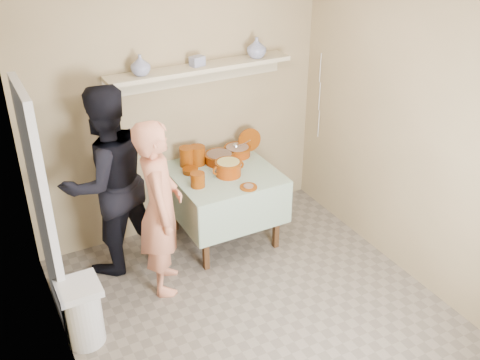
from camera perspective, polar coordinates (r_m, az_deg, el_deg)
ground at (r=4.80m, az=2.69°, el=-14.28°), size 3.50×3.50×0.00m
tile_panel at (r=4.57m, az=-19.38°, el=-2.91°), size 0.06×0.70×2.00m
plate_stack_a at (r=5.48m, az=-5.42°, el=2.38°), size 0.15×0.15×0.19m
plate_stack_b at (r=5.50m, az=-4.37°, el=2.52°), size 0.16×0.16×0.19m
bowl_stack at (r=5.11m, az=-4.32°, el=0.02°), size 0.13×0.13×0.13m
empty_bowl at (r=5.38m, az=-5.06°, el=0.96°), size 0.15×0.15×0.05m
propped_lid at (r=5.75m, az=0.97°, el=4.09°), size 0.25×0.06×0.25m
vase_right at (r=5.50m, az=1.70°, el=13.30°), size 0.22×0.22×0.20m
vase_left at (r=5.06m, az=-10.09°, el=11.43°), size 0.23×0.23×0.18m
ceramic_box at (r=5.27m, az=-4.37°, el=11.95°), size 0.14×0.12×0.09m
person_cook at (r=4.77m, az=-8.11°, el=-2.86°), size 0.55×0.68×1.60m
person_helper at (r=5.09m, az=-13.33°, el=-0.14°), size 0.99×0.85×1.77m
room_shell at (r=3.89m, az=3.23°, el=3.38°), size 3.04×3.54×2.62m
serving_table at (r=5.44m, az=-1.68°, el=-0.26°), size 0.97×0.97×0.76m
cazuela_meat_a at (r=5.54m, az=-2.12°, el=2.33°), size 0.30×0.30×0.10m
cazuela_meat_b at (r=5.67m, az=-0.27°, el=3.03°), size 0.28×0.28×0.10m
ladle at (r=5.64m, az=-0.38°, el=3.45°), size 0.08×0.26×0.19m
cazuela_rice at (r=5.28m, az=-1.19°, el=1.31°), size 0.33×0.25×0.14m
front_plate at (r=5.10m, az=0.87°, el=-0.71°), size 0.16×0.16×0.03m
wall_shelf at (r=5.33m, az=-4.15°, el=11.12°), size 1.80×0.25×0.21m
trash_bin at (r=4.63m, az=-15.72°, el=-12.88°), size 0.32×0.32×0.56m
electrical_cord at (r=5.93m, az=8.08°, el=8.41°), size 0.01×0.05×0.90m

